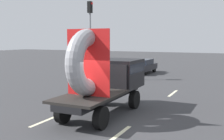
% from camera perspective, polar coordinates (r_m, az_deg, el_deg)
% --- Properties ---
extents(ground_plane, '(120.00, 120.00, 0.00)m').
position_cam_1_polar(ground_plane, '(11.19, -3.46, -10.74)').
color(ground_plane, '#38383A').
extents(flatbed_truck, '(2.02, 5.46, 3.71)m').
position_cam_1_polar(flatbed_truck, '(12.12, -1.26, -0.98)').
color(flatbed_truck, black).
rests_on(flatbed_truck, ground_plane).
extents(distant_sedan, '(1.81, 4.22, 1.38)m').
position_cam_1_polar(distant_sedan, '(26.79, 6.36, 0.91)').
color(distant_sedan, black).
rests_on(distant_sedan, ground_plane).
extents(traffic_light, '(0.42, 0.36, 6.30)m').
position_cam_1_polar(traffic_light, '(22.25, -4.60, 8.40)').
color(traffic_light, gray).
rests_on(traffic_light, ground_plane).
extents(lane_dash_left_near, '(0.16, 2.04, 0.01)m').
position_cam_1_polar(lane_dash_left_near, '(11.68, -13.48, -10.16)').
color(lane_dash_left_near, beige).
rests_on(lane_dash_left_near, ground_plane).
extents(lane_dash_left_far, '(0.16, 2.74, 0.01)m').
position_cam_1_polar(lane_dash_left_far, '(18.01, 1.91, -4.12)').
color(lane_dash_left_far, beige).
rests_on(lane_dash_left_far, ground_plane).
extents(lane_dash_right_near, '(0.16, 2.33, 0.01)m').
position_cam_1_polar(lane_dash_right_near, '(9.62, 1.02, -13.63)').
color(lane_dash_right_near, beige).
rests_on(lane_dash_right_near, ground_plane).
extents(lane_dash_right_far, '(0.16, 2.15, 0.01)m').
position_cam_1_polar(lane_dash_right_far, '(17.22, 12.61, -4.77)').
color(lane_dash_right_far, beige).
rests_on(lane_dash_right_far, ground_plane).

